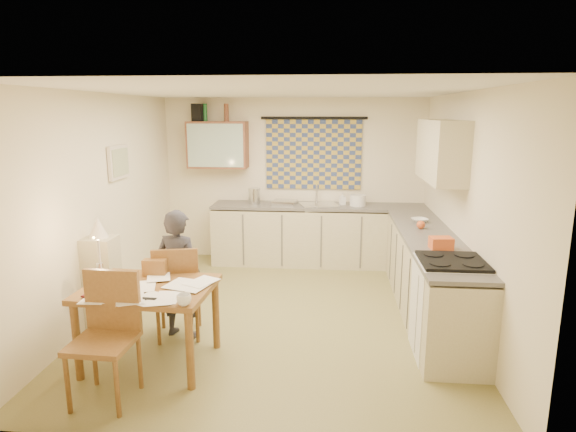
# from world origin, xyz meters

# --- Properties ---
(floor) EXTENTS (4.00, 4.50, 0.02)m
(floor) POSITION_xyz_m (0.00, 0.00, -0.01)
(floor) COLOR olive
(floor) RESTS_ON ground
(ceiling) EXTENTS (4.00, 4.50, 0.02)m
(ceiling) POSITION_xyz_m (0.00, 0.00, 2.51)
(ceiling) COLOR white
(ceiling) RESTS_ON floor
(wall_back) EXTENTS (4.00, 0.02, 2.50)m
(wall_back) POSITION_xyz_m (0.00, 2.26, 1.25)
(wall_back) COLOR beige
(wall_back) RESTS_ON floor
(wall_front) EXTENTS (4.00, 0.02, 2.50)m
(wall_front) POSITION_xyz_m (0.00, -2.26, 1.25)
(wall_front) COLOR beige
(wall_front) RESTS_ON floor
(wall_left) EXTENTS (0.02, 4.50, 2.50)m
(wall_left) POSITION_xyz_m (-2.01, 0.00, 1.25)
(wall_left) COLOR beige
(wall_left) RESTS_ON floor
(wall_right) EXTENTS (0.02, 4.50, 2.50)m
(wall_right) POSITION_xyz_m (2.01, 0.00, 1.25)
(wall_right) COLOR beige
(wall_right) RESTS_ON floor
(window_blind) EXTENTS (1.45, 0.03, 1.05)m
(window_blind) POSITION_xyz_m (0.30, 2.22, 1.65)
(window_blind) COLOR navy
(window_blind) RESTS_ON wall_back
(curtain_rod) EXTENTS (1.60, 0.04, 0.04)m
(curtain_rod) POSITION_xyz_m (0.30, 2.20, 2.20)
(curtain_rod) COLOR black
(curtain_rod) RESTS_ON wall_back
(wall_cabinet) EXTENTS (0.90, 0.34, 0.70)m
(wall_cabinet) POSITION_xyz_m (-1.15, 2.08, 1.80)
(wall_cabinet) COLOR brown
(wall_cabinet) RESTS_ON wall_back
(wall_cabinet_glass) EXTENTS (0.84, 0.02, 0.64)m
(wall_cabinet_glass) POSITION_xyz_m (-1.15, 1.91, 1.80)
(wall_cabinet_glass) COLOR #99B2A5
(wall_cabinet_glass) RESTS_ON wall_back
(upper_cabinet_right) EXTENTS (0.34, 1.30, 0.70)m
(upper_cabinet_right) POSITION_xyz_m (1.83, 0.55, 1.85)
(upper_cabinet_right) COLOR tan
(upper_cabinet_right) RESTS_ON wall_right
(framed_print) EXTENTS (0.04, 0.50, 0.40)m
(framed_print) POSITION_xyz_m (-1.97, 0.40, 1.70)
(framed_print) COLOR beige
(framed_print) RESTS_ON wall_left
(print_canvas) EXTENTS (0.01, 0.42, 0.32)m
(print_canvas) POSITION_xyz_m (-1.95, 0.40, 1.70)
(print_canvas) COLOR beige
(print_canvas) RESTS_ON wall_left
(counter_back) EXTENTS (3.30, 0.62, 0.92)m
(counter_back) POSITION_xyz_m (0.45, 1.95, 0.45)
(counter_back) COLOR tan
(counter_back) RESTS_ON floor
(counter_right) EXTENTS (0.62, 2.95, 0.92)m
(counter_right) POSITION_xyz_m (1.70, 0.17, 0.45)
(counter_right) COLOR tan
(counter_right) RESTS_ON floor
(stove) EXTENTS (0.62, 0.62, 0.95)m
(stove) POSITION_xyz_m (1.70, -0.79, 0.48)
(stove) COLOR white
(stove) RESTS_ON floor
(sink) EXTENTS (0.65, 0.59, 0.10)m
(sink) POSITION_xyz_m (0.40, 1.95, 0.88)
(sink) COLOR silver
(sink) RESTS_ON counter_back
(tap) EXTENTS (0.04, 0.04, 0.28)m
(tap) POSITION_xyz_m (0.36, 2.13, 1.06)
(tap) COLOR silver
(tap) RESTS_ON counter_back
(dish_rack) EXTENTS (0.39, 0.34, 0.06)m
(dish_rack) POSITION_xyz_m (-0.12, 1.95, 0.95)
(dish_rack) COLOR silver
(dish_rack) RESTS_ON counter_back
(kettle) EXTENTS (0.24, 0.24, 0.24)m
(kettle) POSITION_xyz_m (-0.58, 1.95, 1.04)
(kettle) COLOR silver
(kettle) RESTS_ON counter_back
(mixing_bowl) EXTENTS (0.31, 0.31, 0.16)m
(mixing_bowl) POSITION_xyz_m (0.98, 1.95, 1.00)
(mixing_bowl) COLOR white
(mixing_bowl) RESTS_ON counter_back
(soap_bottle) EXTENTS (0.14, 0.14, 0.18)m
(soap_bottle) POSITION_xyz_m (0.75, 2.00, 1.01)
(soap_bottle) COLOR white
(soap_bottle) RESTS_ON counter_back
(bowl) EXTENTS (0.32, 0.32, 0.05)m
(bowl) POSITION_xyz_m (1.70, 0.90, 0.94)
(bowl) COLOR white
(bowl) RESTS_ON counter_right
(orange_bag) EXTENTS (0.24, 0.18, 0.12)m
(orange_bag) POSITION_xyz_m (1.70, -0.31, 0.98)
(orange_bag) COLOR #D25726
(orange_bag) RESTS_ON counter_right
(fruit_orange) EXTENTS (0.10, 0.10, 0.10)m
(fruit_orange) POSITION_xyz_m (1.65, 0.54, 0.97)
(fruit_orange) COLOR #D25726
(fruit_orange) RESTS_ON counter_right
(speaker) EXTENTS (0.21, 0.24, 0.26)m
(speaker) POSITION_xyz_m (-1.42, 2.08, 2.28)
(speaker) COLOR black
(speaker) RESTS_ON wall_cabinet
(bottle_green) EXTENTS (0.08, 0.08, 0.26)m
(bottle_green) POSITION_xyz_m (-1.33, 2.08, 2.28)
(bottle_green) COLOR #195926
(bottle_green) RESTS_ON wall_cabinet
(bottle_brown) EXTENTS (0.09, 0.09, 0.26)m
(bottle_brown) POSITION_xyz_m (-1.01, 2.08, 2.28)
(bottle_brown) COLOR brown
(bottle_brown) RESTS_ON wall_cabinet
(dining_table) EXTENTS (1.18, 0.93, 0.75)m
(dining_table) POSITION_xyz_m (-1.06, -1.19, 0.38)
(dining_table) COLOR brown
(dining_table) RESTS_ON floor
(chair_far) EXTENTS (0.54, 0.54, 0.99)m
(chair_far) POSITION_xyz_m (-0.97, -0.63, 0.31)
(chair_far) COLOR brown
(chair_far) RESTS_ON floor
(chair_near) EXTENTS (0.49, 0.49, 1.04)m
(chair_near) POSITION_xyz_m (-1.21, -1.78, 0.32)
(chair_near) COLOR brown
(chair_near) RESTS_ON floor
(person) EXTENTS (0.65, 0.56, 1.34)m
(person) POSITION_xyz_m (-0.95, -0.62, 0.67)
(person) COLOR black
(person) RESTS_ON floor
(shelf_stand) EXTENTS (0.32, 0.30, 1.00)m
(shelf_stand) POSITION_xyz_m (-1.84, -0.49, 0.50)
(shelf_stand) COLOR tan
(shelf_stand) RESTS_ON floor
(lampshade) EXTENTS (0.20, 0.20, 0.22)m
(lampshade) POSITION_xyz_m (-1.84, -0.49, 1.11)
(lampshade) COLOR beige
(lampshade) RESTS_ON shelf_stand
(letter_rack) EXTENTS (0.22, 0.11, 0.16)m
(letter_rack) POSITION_xyz_m (-1.10, -0.90, 0.83)
(letter_rack) COLOR brown
(letter_rack) RESTS_ON dining_table
(mug) EXTENTS (0.13, 0.13, 0.09)m
(mug) POSITION_xyz_m (-0.60, -1.59, 0.80)
(mug) COLOR white
(mug) RESTS_ON dining_table
(magazine) EXTENTS (0.23, 0.28, 0.02)m
(magazine) POSITION_xyz_m (-1.51, -1.40, 0.76)
(magazine) COLOR maroon
(magazine) RESTS_ON dining_table
(book) EXTENTS (0.23, 0.29, 0.02)m
(book) POSITION_xyz_m (-1.45, -1.27, 0.76)
(book) COLOR #D25726
(book) RESTS_ON dining_table
(orange_box) EXTENTS (0.13, 0.10, 0.04)m
(orange_box) POSITION_xyz_m (-1.36, -1.50, 0.77)
(orange_box) COLOR #D25726
(orange_box) RESTS_ON dining_table
(eyeglasses) EXTENTS (0.13, 0.05, 0.02)m
(eyeglasses) POSITION_xyz_m (-0.93, -1.51, 0.76)
(eyeglasses) COLOR black
(eyeglasses) RESTS_ON dining_table
(candle_holder) EXTENTS (0.07, 0.07, 0.18)m
(candle_holder) POSITION_xyz_m (-1.54, -1.11, 0.84)
(candle_holder) COLOR silver
(candle_holder) RESTS_ON dining_table
(candle) EXTENTS (0.03, 0.03, 0.22)m
(candle) POSITION_xyz_m (-1.53, -1.11, 1.04)
(candle) COLOR white
(candle) RESTS_ON dining_table
(candle_flame) EXTENTS (0.02, 0.02, 0.02)m
(candle_flame) POSITION_xyz_m (-1.58, -1.09, 1.16)
(candle_flame) COLOR #FFCC66
(candle_flame) RESTS_ON dining_table
(papers) EXTENTS (1.06, 0.91, 0.02)m
(papers) POSITION_xyz_m (-0.96, -1.33, 0.76)
(papers) COLOR white
(papers) RESTS_ON dining_table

